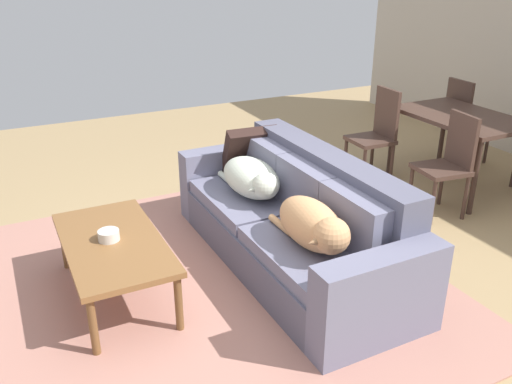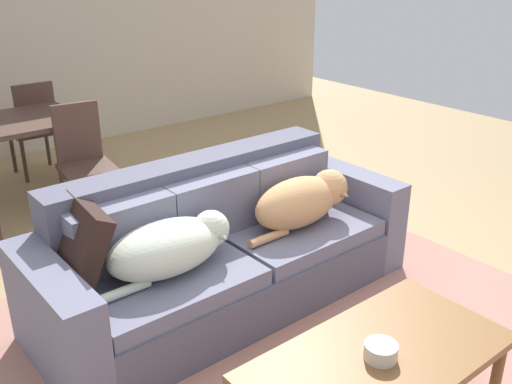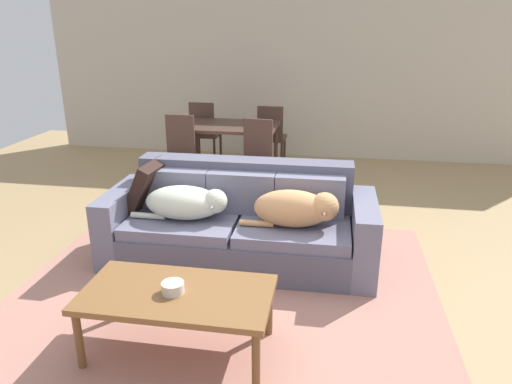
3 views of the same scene
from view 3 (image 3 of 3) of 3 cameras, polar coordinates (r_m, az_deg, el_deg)
name	(u,v)px [view 3 (image 3 of 3)]	position (r m, az deg, el deg)	size (l,w,h in m)	color
ground_plane	(261,279)	(4.00, 0.64, -10.45)	(10.00, 10.00, 0.00)	tan
back_partition	(303,68)	(7.47, 5.65, 14.55)	(8.00, 0.12, 2.70)	beige
area_rug	(219,308)	(3.65, -4.46, -13.68)	(3.30, 3.30, 0.01)	tan
couch	(240,224)	(4.20, -1.89, -3.89)	(2.33, 0.91, 0.85)	#58576B
dog_on_left_cushion	(187,202)	(4.08, -8.28, -1.25)	(0.83, 0.38, 0.28)	silver
dog_on_right_cushion	(297,208)	(3.88, 4.98, -1.97)	(0.80, 0.34, 0.31)	tan
throw_pillow_by_left_arm	(147,186)	(4.38, -12.99, 0.72)	(0.11, 0.45, 0.45)	black
coffee_table	(177,298)	(3.07, -9.43, -12.42)	(1.18, 0.62, 0.44)	brown
bowl_on_coffee_table	(173,288)	(3.01, -9.94, -11.24)	(0.14, 0.14, 0.07)	silver
dining_table	(230,130)	(6.29, -3.19, 7.40)	(1.24, 0.82, 0.75)	#483229
dining_chair_near_left	(178,152)	(5.87, -9.31, 4.79)	(0.42, 0.42, 0.96)	#483229
dining_chair_near_right	(256,155)	(5.70, -0.06, 4.44)	(0.45, 0.45, 0.93)	#483229
dining_chair_far_left	(204,131)	(6.99, -6.21, 7.33)	(0.41, 0.41, 0.95)	#483229
dining_chair_far_right	(271,134)	(6.83, 1.82, 6.95)	(0.40, 0.40, 0.91)	#483229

